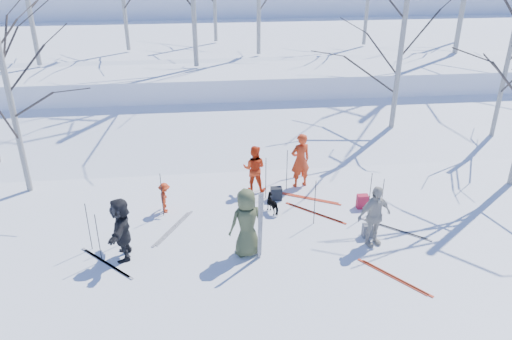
{
  "coord_description": "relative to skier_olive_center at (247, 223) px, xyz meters",
  "views": [
    {
      "loc": [
        -1.35,
        -11.11,
        7.41
      ],
      "look_at": [
        0.0,
        1.5,
        1.3
      ],
      "focal_mm": 35.0,
      "sensor_mm": 36.0,
      "label": 1
    }
  ],
  "objects": [
    {
      "name": "dog",
      "position": [
        0.96,
        1.98,
        -0.64
      ],
      "size": [
        0.55,
        0.7,
        0.54
      ],
      "primitive_type": "imported",
      "rotation": [
        0.0,
        0.0,
        3.62
      ],
      "color": "black",
      "rests_on": "ground"
    },
    {
      "name": "ski_pole_g",
      "position": [
        3.63,
        1.5,
        -0.23
      ],
      "size": [
        0.02,
        0.02,
        1.34
      ],
      "primitive_type": "cylinder",
      "color": "black",
      "rests_on": "ground"
    },
    {
      "name": "skier_red_north",
      "position": [
        2.02,
        3.53,
        -0.01
      ],
      "size": [
        0.74,
        0.59,
        1.78
      ],
      "primitive_type": "imported",
      "rotation": [
        0.0,
        0.0,
        3.41
      ],
      "color": "red",
      "rests_on": "ground"
    },
    {
      "name": "ski_pair_c",
      "position": [
        -1.91,
        1.37,
        -0.89
      ],
      "size": [
        1.78,
        2.07,
        0.02
      ],
      "primitive_type": null,
      "rotation": [
        0.0,
        0.0,
        -0.49
      ],
      "color": "silver",
      "rests_on": "ground"
    },
    {
      "name": "skier_red_seated",
      "position": [
        -2.16,
        2.33,
        -0.44
      ],
      "size": [
        0.36,
        0.61,
        0.92
      ],
      "primitive_type": "imported",
      "rotation": [
        0.0,
        0.0,
        1.6
      ],
      "color": "red",
      "rests_on": "ground"
    },
    {
      "name": "ski_pole_d",
      "position": [
        3.85,
        1.13,
        -0.23
      ],
      "size": [
        0.02,
        0.02,
        1.34
      ],
      "primitive_type": "cylinder",
      "color": "black",
      "rests_on": "ground"
    },
    {
      "name": "ski_pole_a",
      "position": [
        -2.22,
        2.12,
        -0.23
      ],
      "size": [
        0.02,
        0.02,
        1.34
      ],
      "primitive_type": "cylinder",
      "color": "black",
      "rests_on": "ground"
    },
    {
      "name": "upright_ski_left",
      "position": [
        0.29,
        -0.3,
        0.05
      ],
      "size": [
        0.07,
        0.16,
        1.9
      ],
      "primitive_type": "cube",
      "rotation": [
        0.07,
        0.0,
        0.02
      ],
      "color": "silver",
      "rests_on": "ground"
    },
    {
      "name": "skier_cream_east",
      "position": [
        3.28,
        0.08,
        -0.07
      ],
      "size": [
        1.06,
        0.7,
        1.68
      ],
      "primitive_type": "imported",
      "rotation": [
        0.0,
        0.0,
        0.32
      ],
      "color": "beige",
      "rests_on": "ground"
    },
    {
      "name": "ski_pair_a",
      "position": [
        4.15,
        0.66,
        -0.89
      ],
      "size": [
        2.07,
        2.1,
        0.02
      ],
      "primitive_type": null,
      "rotation": [
        0.0,
        0.0,
        0.87
      ],
      "color": "silver",
      "rests_on": "ground"
    },
    {
      "name": "skier_redor_behind",
      "position": [
        0.54,
        3.4,
        -0.15
      ],
      "size": [
        0.86,
        0.75,
        1.5
      ],
      "primitive_type": "imported",
      "rotation": [
        0.0,
        0.0,
        2.86
      ],
      "color": "red",
      "rests_on": "ground"
    },
    {
      "name": "birch_edge_e",
      "position": [
        6.18,
        6.8,
        1.88
      ],
      "size": [
        4.49,
        4.49,
        5.56
      ],
      "primitive_type": null,
      "color": "silver",
      "rests_on": "ground"
    },
    {
      "name": "backpack_dark",
      "position": [
        1.14,
        2.71,
        -0.7
      ],
      "size": [
        0.34,
        0.24,
        0.4
      ],
      "primitive_type": "cube",
      "color": "black",
      "rests_on": "ground"
    },
    {
      "name": "ski_pair_f",
      "position": [
        2.15,
        1.76,
        -0.89
      ],
      "size": [
        2.09,
        2.1,
        0.02
      ],
      "primitive_type": null,
      "rotation": [
        0.0,
        0.0,
        0.83
      ],
      "color": "#BA321A",
      "rests_on": "ground"
    },
    {
      "name": "ski_pair_e",
      "position": [
        2.17,
        2.64,
        -0.89
      ],
      "size": [
        1.78,
        2.07,
        0.02
      ],
      "primitive_type": null,
      "rotation": [
        0.0,
        0.0,
        1.08
      ],
      "color": "#BA321A",
      "rests_on": "ground"
    },
    {
      "name": "birch_edge_c",
      "position": [
        9.87,
        6.07,
        1.33
      ],
      "size": [
        3.72,
        3.72,
        4.46
      ],
      "primitive_type": null,
      "color": "silver",
      "rests_on": "ground"
    },
    {
      "name": "ski_pair_d",
      "position": [
        -3.48,
        -0.07,
        -0.89
      ],
      "size": [
        2.1,
        2.1,
        0.02
      ],
      "primitive_type": null,
      "rotation": [
        0.0,
        0.0,
        0.79
      ],
      "color": "silver",
      "rests_on": "ground"
    },
    {
      "name": "birch_edge_a",
      "position": [
        -6.5,
        4.13,
        1.54
      ],
      "size": [
        4.02,
        4.02,
        4.89
      ],
      "primitive_type": null,
      "color": "silver",
      "rests_on": "ground"
    },
    {
      "name": "skier_grey_west",
      "position": [
        -3.06,
        0.19,
        -0.08
      ],
      "size": [
        0.54,
        1.54,
        1.64
      ],
      "primitive_type": "imported",
      "rotation": [
        0.0,
        0.0,
        4.75
      ],
      "color": "black",
      "rests_on": "ground"
    },
    {
      "name": "ski_pole_c",
      "position": [
        1.99,
        1.21,
        -0.23
      ],
      "size": [
        0.02,
        0.02,
        1.34
      ],
      "primitive_type": "cylinder",
      "color": "black",
      "rests_on": "ground"
    },
    {
      "name": "upright_ski_right",
      "position": [
        0.33,
        -0.23,
        0.05
      ],
      "size": [
        0.1,
        0.23,
        1.89
      ],
      "primitive_type": "cube",
      "rotation": [
        0.1,
        0.0,
        0.15
      ],
      "color": "silver",
      "rests_on": "ground"
    },
    {
      "name": "ski_pole_f",
      "position": [
        0.83,
        2.83,
        -0.23
      ],
      "size": [
        0.02,
        0.02,
        1.34
      ],
      "primitive_type": "cylinder",
      "color": "black",
      "rests_on": "ground"
    },
    {
      "name": "snow_plateau",
      "position": [
        0.46,
        17.64,
        0.1
      ],
      "size": [
        70.0,
        18.0,
        2.2
      ],
      "primitive_type": "cube",
      "color": "white",
      "rests_on": "ground"
    },
    {
      "name": "backpack_red",
      "position": [
        3.59,
        1.94,
        -0.69
      ],
      "size": [
        0.32,
        0.22,
        0.42
      ],
      "primitive_type": "cube",
      "color": "#A81932",
      "rests_on": "ground"
    },
    {
      "name": "ski_pole_h",
      "position": [
        -3.27,
        0.73,
        -0.23
      ],
      "size": [
        0.02,
        0.02,
        1.34
      ],
      "primitive_type": "cylinder",
      "color": "black",
      "rests_on": "ground"
    },
    {
      "name": "ski_pole_e",
      "position": [
        -3.61,
        0.05,
        -0.23
      ],
      "size": [
        0.02,
        0.02,
        1.34
      ],
      "primitive_type": "cylinder",
      "color": "black",
      "rests_on": "ground"
    },
    {
      "name": "ski_pole_b",
      "position": [
        1.56,
        3.33,
        -0.23
      ],
      "size": [
        0.02,
        0.02,
        1.34
      ],
      "primitive_type": "cylinder",
      "color": "black",
      "rests_on": "ground"
    },
    {
      "name": "ski_pair_b",
      "position": [
        3.37,
        -1.36,
        -0.89
      ],
      "size": [
        2.04,
        2.09,
        0.02
      ],
      "primitive_type": null,
      "rotation": [
        0.0,
        0.0,
        0.66
      ],
      "color": "#BA321A",
      "rests_on": "ground"
    },
    {
      "name": "snow_ramp",
      "position": [
        0.46,
        7.64,
        -0.75
      ],
      "size": [
        70.0,
        9.49,
        4.12
      ],
      "primitive_type": "cube",
      "rotation": [
        0.3,
        0.0,
        0.0
      ],
      "color": "white",
      "rests_on": "ground"
    },
    {
      "name": "ski_pole_i",
      "position": [
        -3.95,
        0.61,
        -0.23
      ],
      "size": [
        0.02,
        0.02,
        1.34
      ],
      "primitive_type": "cylinder",
      "color": "black",
      "rests_on": "ground"
    },
    {
      "name": "backpack_grey",
      "position": [
        3.29,
        0.42,
        -0.71
      ],
      "size": [
        0.3,
        0.2,
        0.38
      ],
      "primitive_type": "cube",
      "color": "slate",
      "rests_on": "ground"
    },
    {
      "name": "skier_olive_center",
      "position": [
        0.0,
        0.0,
        0.0
      ],
      "size": [
        1.02,
        0.82,
        1.81
      ],
      "primitive_type": "imported",
      "rotation": [
        0.0,
        0.0,
        3.45
      ],
      "color": "#414A2C",
      "rests_on": "ground"
    },
    {
      "name": "ground",
      "position": [
        0.46,
        0.64,
        -0.9
      ],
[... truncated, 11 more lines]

